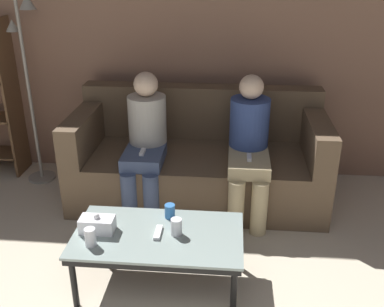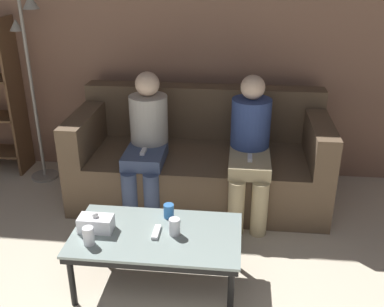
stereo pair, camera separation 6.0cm
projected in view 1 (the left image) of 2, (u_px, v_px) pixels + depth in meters
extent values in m
cube|color=#8C6651|center=(204.00, 41.00, 4.13)|extent=(12.00, 0.06, 2.60)
cube|color=brown|center=(198.00, 175.00, 4.01)|extent=(2.17, 0.97, 0.45)
cube|color=brown|center=(202.00, 111.00, 4.17)|extent=(2.17, 0.20, 0.48)
cube|color=brown|center=(85.00, 130.00, 3.93)|extent=(0.18, 0.97, 0.34)
cube|color=brown|center=(317.00, 138.00, 3.77)|extent=(0.18, 0.97, 0.34)
cube|color=#8C9E99|center=(158.00, 235.00, 2.87)|extent=(1.08, 0.61, 0.02)
cube|color=black|center=(158.00, 239.00, 2.88)|extent=(1.06, 0.60, 0.04)
cylinder|color=black|center=(74.00, 284.00, 2.77)|extent=(0.04, 0.04, 0.34)
cylinder|color=black|center=(234.00, 294.00, 2.69)|extent=(0.04, 0.04, 0.34)
cylinder|color=black|center=(97.00, 237.00, 3.23)|extent=(0.04, 0.04, 0.34)
cylinder|color=black|center=(234.00, 244.00, 3.15)|extent=(0.04, 0.04, 0.34)
cylinder|color=silver|center=(90.00, 237.00, 2.73)|extent=(0.07, 0.07, 0.12)
cylinder|color=silver|center=(176.00, 227.00, 2.84)|extent=(0.07, 0.07, 0.11)
cylinder|color=#3372BF|center=(170.00, 211.00, 3.03)|extent=(0.07, 0.07, 0.10)
cube|color=white|center=(97.00, 225.00, 2.88)|extent=(0.22, 0.12, 0.10)
sphere|color=white|center=(96.00, 216.00, 2.85)|extent=(0.04, 0.04, 0.04)
cube|color=white|center=(158.00, 232.00, 2.86)|extent=(0.04, 0.15, 0.02)
cube|color=brown|center=(13.00, 99.00, 4.29)|extent=(0.02, 0.32, 1.52)
cylinder|color=gray|center=(42.00, 177.00, 4.44)|extent=(0.26, 0.26, 0.02)
cylinder|color=gray|center=(30.00, 95.00, 4.09)|extent=(0.03, 0.03, 1.72)
cone|color=gray|center=(27.00, 2.00, 3.76)|extent=(0.14, 0.14, 0.12)
cone|color=gray|center=(12.00, 25.00, 3.89)|extent=(0.12, 0.12, 0.10)
cylinder|color=#47567A|center=(129.00, 199.00, 3.62)|extent=(0.13, 0.13, 0.45)
cylinder|color=#47567A|center=(151.00, 200.00, 3.61)|extent=(0.13, 0.13, 0.45)
cube|color=#47567A|center=(144.00, 157.00, 3.69)|extent=(0.32, 0.43, 0.10)
cylinder|color=#B7B2A8|center=(148.00, 125.00, 3.81)|extent=(0.32, 0.32, 0.51)
sphere|color=beige|center=(146.00, 84.00, 3.66)|extent=(0.20, 0.20, 0.20)
cube|color=white|center=(143.00, 152.00, 3.63)|extent=(0.04, 0.12, 0.02)
cylinder|color=tan|center=(236.00, 207.00, 3.51)|extent=(0.13, 0.13, 0.45)
cylinder|color=tan|center=(259.00, 208.00, 3.49)|extent=(0.13, 0.13, 0.45)
cube|color=tan|center=(249.00, 162.00, 3.60)|extent=(0.33, 0.48, 0.10)
cylinder|color=#334784|center=(249.00, 128.00, 3.73)|extent=(0.33, 0.33, 0.51)
sphere|color=beige|center=(251.00, 87.00, 3.59)|extent=(0.20, 0.20, 0.20)
cube|color=white|center=(249.00, 157.00, 3.53)|extent=(0.04, 0.12, 0.02)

